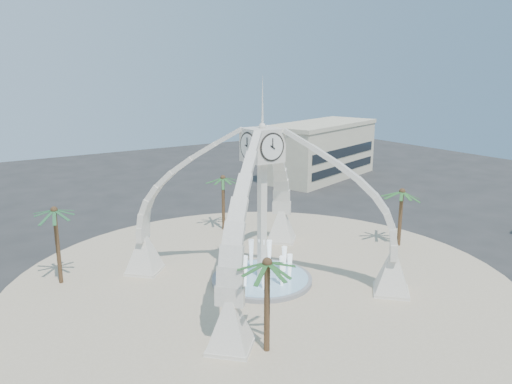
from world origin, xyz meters
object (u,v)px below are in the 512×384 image
palm_west (54,211)px  palm_north (223,179)px  palm_south (267,264)px  clock_tower (262,204)px  palm_east (402,192)px  fountain (262,279)px

palm_west → palm_north: bearing=15.1°
palm_north → palm_south: bearing=-113.4°
palm_south → palm_north: bearing=66.6°
clock_tower → palm_west: bearing=147.5°
palm_east → palm_south: bearing=-158.5°
palm_west → palm_east: bearing=-16.7°
palm_east → palm_south: (-21.11, -8.30, 0.31)m
clock_tower → fountain: (0.00, 0.00, -6.20)m
clock_tower → palm_south: bearing=-122.3°
palm_east → palm_north: 17.85m
palm_west → palm_north: 18.19m
fountain → palm_south: bearing=-122.3°
clock_tower → palm_west: size_ratio=2.67×
fountain → clock_tower: bearing=-90.0°
clock_tower → palm_north: 13.96m
fountain → palm_east: size_ratio=1.31×
palm_east → palm_north: (-11.66, 13.52, 0.24)m
clock_tower → palm_east: clock_tower is taller
clock_tower → fountain: 6.20m
palm_north → fountain: bearing=-107.0°
palm_west → palm_north: palm_west is taller
fountain → palm_east: bearing=-0.7°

